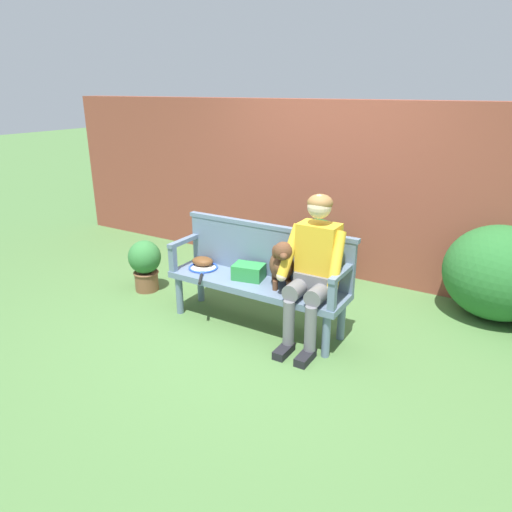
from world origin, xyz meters
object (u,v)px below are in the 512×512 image
(person_seated, at_px, (314,266))
(potted_plant, at_px, (145,263))
(sports_bag, at_px, (249,272))
(dog_on_bench, at_px, (282,263))
(garden_bench, at_px, (256,288))
(baseball_glove, at_px, (203,261))
(tennis_racket, at_px, (203,268))

(person_seated, height_order, potted_plant, person_seated)
(person_seated, distance_m, sports_bag, 0.70)
(dog_on_bench, relative_size, potted_plant, 0.81)
(dog_on_bench, bearing_deg, potted_plant, 177.73)
(garden_bench, relative_size, dog_on_bench, 3.74)
(garden_bench, height_order, baseball_glove, baseball_glove)
(garden_bench, height_order, potted_plant, potted_plant)
(garden_bench, relative_size, tennis_racket, 3.09)
(baseball_glove, relative_size, sports_bag, 0.79)
(garden_bench, distance_m, baseball_glove, 0.68)
(dog_on_bench, height_order, tennis_racket, dog_on_bench)
(garden_bench, distance_m, tennis_racket, 0.61)
(person_seated, bearing_deg, garden_bench, 179.28)
(tennis_racket, bearing_deg, garden_bench, 0.64)
(dog_on_bench, xyz_separation_m, baseball_glove, (-0.93, 0.07, -0.19))
(garden_bench, xyz_separation_m, baseball_glove, (-0.67, 0.08, 0.11))
(dog_on_bench, distance_m, baseball_glove, 0.95)
(tennis_racket, relative_size, sports_bag, 1.99)
(person_seated, xyz_separation_m, baseball_glove, (-1.24, 0.08, -0.23))
(garden_bench, height_order, dog_on_bench, dog_on_bench)
(baseball_glove, bearing_deg, garden_bench, -14.69)
(person_seated, bearing_deg, dog_on_bench, 177.36)
(dog_on_bench, xyz_separation_m, tennis_racket, (-0.87, -0.01, -0.22))
(tennis_racket, bearing_deg, sports_bag, 3.54)
(garden_bench, height_order, sports_bag, sports_bag)
(sports_bag, bearing_deg, potted_plant, 177.87)
(baseball_glove, height_order, sports_bag, sports_bag)
(dog_on_bench, bearing_deg, sports_bag, 177.18)
(tennis_racket, relative_size, potted_plant, 0.97)
(person_seated, height_order, baseball_glove, person_seated)
(dog_on_bench, height_order, sports_bag, dog_on_bench)
(garden_bench, height_order, tennis_racket, tennis_racket)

